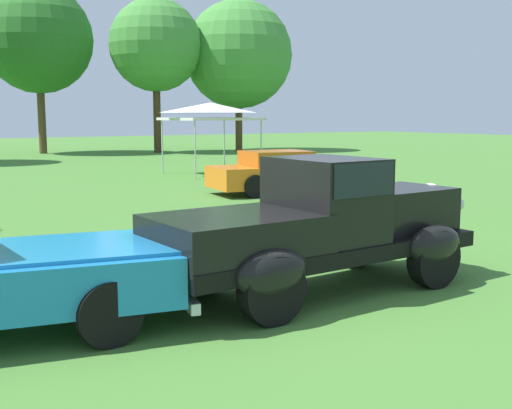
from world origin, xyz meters
The scene contains 7 objects.
ground_plane centered at (0.00, 0.00, 0.00)m, with size 120.00×120.00×0.00m, color #42752D.
feature_pickup_truck centered at (0.47, -0.25, 0.87)m, with size 4.50×1.93×1.70m.
show_car_orange centered at (6.01, 8.53, 0.60)m, with size 4.30×2.21×1.22m.
canopy_tent_center_field centered at (7.14, 14.77, 2.42)m, with size 3.06×3.06×2.71m.
treeline_center centered at (5.26, 31.94, 6.59)m, with size 6.25×6.25×9.73m.
treeline_mid_right centered at (11.34, 29.14, 6.35)m, with size 5.49×5.49×9.12m.
treeline_far_right centered at (16.69, 28.46, 6.03)m, with size 6.76×6.76×9.42m.
Camera 1 is at (-4.48, -6.46, 2.22)m, focal length 44.51 mm.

